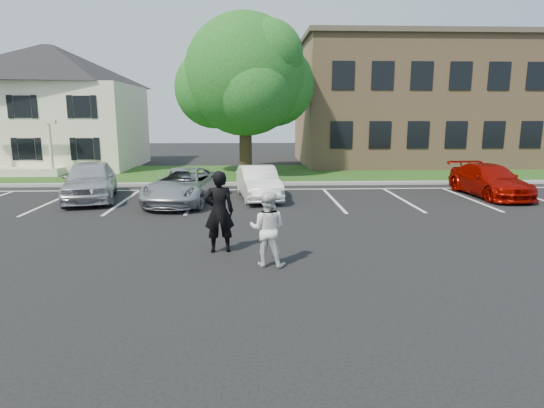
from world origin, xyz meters
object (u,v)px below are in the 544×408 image
at_px(house, 53,107).
at_px(man_white_shirt, 267,229).
at_px(car_red_compact, 490,181).
at_px(car_silver_minivan, 183,186).
at_px(office_building, 459,103).
at_px(man_black_suit, 219,212).
at_px(car_silver_west, 90,180).
at_px(car_white_sedan, 258,183).
at_px(tree, 246,78).

relative_size(house, man_white_shirt, 5.97).
bearing_deg(car_red_compact, car_silver_minivan, -178.99).
bearing_deg(house, office_building, 4.28).
xyz_separation_m(man_white_shirt, car_silver_minivan, (-3.04, 7.63, -0.20)).
distance_m(office_building, man_black_suit, 26.03).
xyz_separation_m(man_white_shirt, car_red_compact, (9.65, 8.55, -0.20)).
relative_size(car_silver_west, car_white_sedan, 1.17).
xyz_separation_m(man_black_suit, car_white_sedan, (1.08, 7.29, -0.37)).
height_order(house, car_red_compact, house).
height_order(car_silver_west, car_white_sedan, car_silver_west).
relative_size(office_building, tree, 2.55).
bearing_deg(man_black_suit, office_building, -134.74).
height_order(man_black_suit, car_silver_west, man_black_suit).
relative_size(car_silver_west, car_silver_minivan, 0.98).
distance_m(office_building, car_white_sedan, 19.95).
distance_m(office_building, car_silver_west, 25.19).
relative_size(car_silver_minivan, car_red_compact, 1.05).
xyz_separation_m(tree, car_red_compact, (10.26, -7.31, -4.69)).
xyz_separation_m(house, car_silver_west, (5.99, -11.47, -3.03)).
bearing_deg(man_black_suit, car_silver_west, -60.56).
bearing_deg(car_white_sedan, man_white_shirt, -97.62).
height_order(house, man_black_suit, house).
xyz_separation_m(tree, car_silver_west, (-6.25, -7.42, -4.55)).
height_order(man_white_shirt, car_silver_minivan, man_white_shirt).
bearing_deg(tree, car_silver_minivan, -106.48).
distance_m(car_silver_minivan, car_red_compact, 12.73).
bearing_deg(office_building, car_silver_minivan, -140.25).
height_order(man_black_suit, car_red_compact, man_black_suit).
height_order(office_building, tree, tree).
xyz_separation_m(house, car_silver_minivan, (9.81, -12.28, -3.16)).
bearing_deg(car_silver_minivan, car_red_compact, 12.51).
bearing_deg(car_silver_minivan, car_silver_west, 176.51).
distance_m(car_silver_minivan, car_white_sedan, 3.05).
distance_m(office_building, car_red_compact, 14.54).
xyz_separation_m(office_building, car_red_compact, (-4.49, -13.38, -3.50)).
relative_size(man_black_suit, car_red_compact, 0.45).
height_order(house, car_silver_minivan, house).
distance_m(tree, car_red_compact, 13.44).
height_order(tree, car_red_compact, tree).
bearing_deg(house, man_black_suit, -58.13).
bearing_deg(office_building, man_white_shirt, -122.82).
xyz_separation_m(office_building, man_black_suit, (-15.31, -20.82, -3.13)).
bearing_deg(tree, house, 161.70).
bearing_deg(man_black_suit, car_red_compact, -153.89).
height_order(man_white_shirt, car_white_sedan, man_white_shirt).
distance_m(office_building, car_silver_minivan, 22.63).
bearing_deg(house, car_red_compact, -26.78).
distance_m(house, car_red_compact, 25.41).
distance_m(tree, man_black_suit, 15.38).
distance_m(car_silver_west, car_white_sedan, 6.77).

